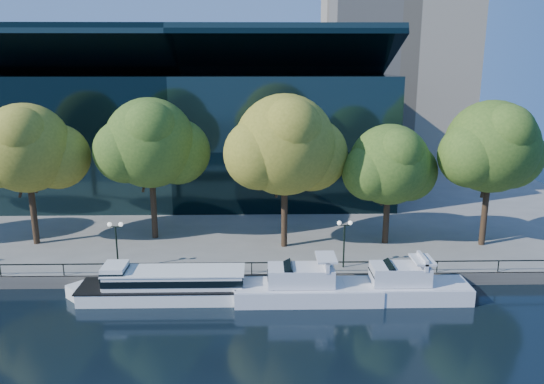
{
  "coord_description": "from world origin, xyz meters",
  "views": [
    {
      "loc": [
        5.78,
        -36.51,
        17.79
      ],
      "look_at": [
        6.73,
        8.0,
        6.6
      ],
      "focal_mm": 35.0,
      "sensor_mm": 36.0,
      "label": 1
    }
  ],
  "objects_px": {
    "tree_4": "(391,166)",
    "tree_3": "(287,147)",
    "tree_5": "(493,149)",
    "tree_2": "(152,145)",
    "tree_1": "(28,150)",
    "cruiser_near": "(301,287)",
    "tour_boat": "(164,284)",
    "cruiser_far": "(400,286)",
    "lamp_1": "(116,235)",
    "lamp_2": "(344,233)"
  },
  "relations": [
    {
      "from": "tree_2",
      "to": "tree_5",
      "type": "height_order",
      "value": "tree_2"
    },
    {
      "from": "tour_boat",
      "to": "tree_2",
      "type": "relative_size",
      "value": 1.1
    },
    {
      "from": "tour_boat",
      "to": "lamp_2",
      "type": "distance_m",
      "value": 14.9
    },
    {
      "from": "cruiser_far",
      "to": "tree_5",
      "type": "height_order",
      "value": "tree_5"
    },
    {
      "from": "tree_2",
      "to": "tour_boat",
      "type": "bearing_deg",
      "value": -76.72
    },
    {
      "from": "cruiser_far",
      "to": "lamp_2",
      "type": "xyz_separation_m",
      "value": [
        -3.67,
        4.04,
        2.86
      ]
    },
    {
      "from": "lamp_1",
      "to": "lamp_2",
      "type": "distance_m",
      "value": 18.58
    },
    {
      "from": "tour_boat",
      "to": "tree_1",
      "type": "relative_size",
      "value": 1.13
    },
    {
      "from": "tour_boat",
      "to": "tree_5",
      "type": "height_order",
      "value": "tree_5"
    },
    {
      "from": "tree_4",
      "to": "tree_3",
      "type": "bearing_deg",
      "value": -175.65
    },
    {
      "from": "tree_1",
      "to": "tree_3",
      "type": "bearing_deg",
      "value": -3.05
    },
    {
      "from": "lamp_2",
      "to": "tree_5",
      "type": "bearing_deg",
      "value": 20.56
    },
    {
      "from": "lamp_1",
      "to": "cruiser_far",
      "type": "bearing_deg",
      "value": -10.29
    },
    {
      "from": "tour_boat",
      "to": "lamp_2",
      "type": "relative_size",
      "value": 3.65
    },
    {
      "from": "tour_boat",
      "to": "cruiser_near",
      "type": "bearing_deg",
      "value": -2.79
    },
    {
      "from": "tree_3",
      "to": "tour_boat",
      "type": "bearing_deg",
      "value": -138.04
    },
    {
      "from": "tree_5",
      "to": "tree_3",
      "type": "bearing_deg",
      "value": -179.88
    },
    {
      "from": "tree_2",
      "to": "tree_4",
      "type": "xyz_separation_m",
      "value": [
        21.9,
        -1.95,
        -1.72
      ]
    },
    {
      "from": "lamp_2",
      "to": "cruiser_near",
      "type": "bearing_deg",
      "value": -133.07
    },
    {
      "from": "tree_1",
      "to": "tree_5",
      "type": "height_order",
      "value": "tree_5"
    },
    {
      "from": "tour_boat",
      "to": "tree_1",
      "type": "distance_m",
      "value": 18.88
    },
    {
      "from": "cruiser_near",
      "to": "tree_1",
      "type": "relative_size",
      "value": 0.93
    },
    {
      "from": "tree_2",
      "to": "tree_4",
      "type": "relative_size",
      "value": 1.2
    },
    {
      "from": "lamp_2",
      "to": "cruiser_far",
      "type": "bearing_deg",
      "value": -47.72
    },
    {
      "from": "tree_4",
      "to": "tree_2",
      "type": "bearing_deg",
      "value": 174.92
    },
    {
      "from": "tree_2",
      "to": "tree_1",
      "type": "bearing_deg",
      "value": -172.44
    },
    {
      "from": "tour_boat",
      "to": "lamp_1",
      "type": "distance_m",
      "value": 6.28
    },
    {
      "from": "tree_1",
      "to": "lamp_2",
      "type": "height_order",
      "value": "tree_1"
    },
    {
      "from": "tree_5",
      "to": "lamp_1",
      "type": "bearing_deg",
      "value": -170.87
    },
    {
      "from": "tour_boat",
      "to": "cruiser_far",
      "type": "bearing_deg",
      "value": -1.6
    },
    {
      "from": "tree_3",
      "to": "tree_4",
      "type": "relative_size",
      "value": 1.25
    },
    {
      "from": "cruiser_near",
      "to": "tree_5",
      "type": "xyz_separation_m",
      "value": [
        17.7,
        9.27,
        8.94
      ]
    },
    {
      "from": "tree_1",
      "to": "tree_2",
      "type": "relative_size",
      "value": 0.97
    },
    {
      "from": "tree_4",
      "to": "tour_boat",
      "type": "bearing_deg",
      "value": -153.81
    },
    {
      "from": "tree_1",
      "to": "lamp_2",
      "type": "xyz_separation_m",
      "value": [
        27.7,
        -6.42,
        -5.88
      ]
    },
    {
      "from": "cruiser_near",
      "to": "tree_3",
      "type": "relative_size",
      "value": 0.87
    },
    {
      "from": "tree_3",
      "to": "lamp_2",
      "type": "relative_size",
      "value": 3.46
    },
    {
      "from": "cruiser_near",
      "to": "tree_2",
      "type": "relative_size",
      "value": 0.91
    },
    {
      "from": "tour_boat",
      "to": "cruiser_near",
      "type": "relative_size",
      "value": 1.21
    },
    {
      "from": "cruiser_far",
      "to": "lamp_2",
      "type": "distance_m",
      "value": 6.16
    },
    {
      "from": "tree_3",
      "to": "lamp_2",
      "type": "height_order",
      "value": "tree_3"
    },
    {
      "from": "tour_boat",
      "to": "tree_5",
      "type": "relative_size",
      "value": 1.1
    },
    {
      "from": "cruiser_far",
      "to": "lamp_2",
      "type": "relative_size",
      "value": 2.67
    },
    {
      "from": "tree_5",
      "to": "lamp_2",
      "type": "distance_m",
      "value": 16.05
    },
    {
      "from": "tree_3",
      "to": "tree_5",
      "type": "height_order",
      "value": "tree_3"
    },
    {
      "from": "tree_3",
      "to": "tree_4",
      "type": "bearing_deg",
      "value": 4.35
    },
    {
      "from": "cruiser_far",
      "to": "tree_1",
      "type": "bearing_deg",
      "value": 161.57
    },
    {
      "from": "tree_5",
      "to": "cruiser_near",
      "type": "bearing_deg",
      "value": -152.36
    },
    {
      "from": "cruiser_near",
      "to": "tree_5",
      "type": "relative_size",
      "value": 0.91
    },
    {
      "from": "tree_3",
      "to": "lamp_2",
      "type": "bearing_deg",
      "value": -49.01
    }
  ]
}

